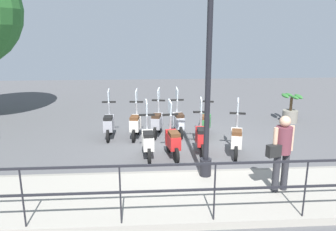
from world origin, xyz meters
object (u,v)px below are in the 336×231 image
Objects in this scene: scooter_far_3 at (136,123)px; pedestrian_with_bag at (282,148)px; potted_palm at (290,111)px; scooter_far_4 at (109,124)px; scooter_far_1 at (178,121)px; scooter_near_0 at (236,139)px; scooter_near_3 at (148,141)px; scooter_near_1 at (201,137)px; lamp_post_near at (208,91)px; scooter_far_0 at (205,123)px; scooter_near_2 at (173,140)px; scooter_far_2 at (157,121)px.

pedestrian_with_bag is at bearing -136.08° from scooter_far_3.
scooter_far_4 reaches higher than potted_palm.
scooter_far_1 and scooter_far_4 have the same top height.
scooter_far_4 is (1.73, 3.66, 0.00)m from scooter_near_0.
scooter_near_3 is 1.76m from scooter_far_3.
scooter_near_1 is 1.76m from scooter_far_1.
scooter_far_1 is at bearing 51.64° from scooter_near_0.
lamp_post_near is 2.86× the size of scooter_far_4.
scooter_near_1 is (0.21, 0.94, 0.00)m from scooter_near_0.
scooter_far_4 is at bearing 94.90° from scooter_far_3.
scooter_far_0 is (4.01, 0.81, -0.60)m from pedestrian_with_bag.
scooter_far_0 is at bearing 114.33° from potted_palm.
scooter_near_1 is at bearing 6.93° from pedestrian_with_bag.
scooter_near_2 is 2.02m from scooter_far_3.
scooter_far_1 is (1.70, 0.48, 0.00)m from scooter_near_1.
scooter_near_2 is (-3.23, 4.71, 0.04)m from potted_palm.
scooter_near_2 is at bearing 124.49° from potted_palm.
scooter_far_4 is (-0.16, 1.54, 0.00)m from scooter_far_2.
scooter_far_1 and scooter_far_3 have the same top height.
scooter_far_3 is at bearing 19.29° from pedestrian_with_bag.
scooter_near_0 and scooter_near_1 have the same top height.
potted_palm is at bearing -40.56° from lamp_post_near.
pedestrian_with_bag is 5.70m from scooter_far_4.
lamp_post_near is 4.16× the size of potted_palm.
scooter_near_1 and scooter_near_3 have the same top height.
scooter_far_2 is at bearing 38.82° from scooter_near_1.
scooter_near_2 is 1.00× the size of scooter_far_1.
scooter_far_2 is (4.28, 2.35, -0.60)m from pedestrian_with_bag.
scooter_near_2 is 1.00× the size of scooter_far_2.
scooter_near_2 is (1.54, 0.62, -1.62)m from lamp_post_near.
scooter_near_1 and scooter_far_3 have the same top height.
scooter_near_2 is at bearing 109.51° from scooter_near_1.
scooter_near_1 is (1.77, -0.20, -1.62)m from lamp_post_near.
scooter_far_0 is at bearing -92.33° from scooter_far_4.
scooter_far_4 is (3.30, 2.52, -1.62)m from lamp_post_near.
scooter_far_4 is at bearing 38.00° from scooter_near_2.
scooter_near_1 is 2.39m from scooter_far_3.
pedestrian_with_bag is 1.50× the size of potted_palm.
lamp_post_near is 2.86× the size of scooter_far_3.
scooter_far_0 and scooter_far_4 have the same top height.
scooter_far_4 is at bearing 107.99° from scooter_far_2.
scooter_far_4 is (1.75, 1.23, 0.00)m from scooter_near_3.
lamp_post_near reaches higher than scooter_near_2.
potted_palm is (5.60, -2.71, -0.63)m from pedestrian_with_bag.
scooter_near_2 is at bearing 22.02° from lamp_post_near.
scooter_near_0 reaches higher than potted_palm.
scooter_near_1 is 1.00× the size of scooter_far_3.
potted_palm is 0.69× the size of scooter_far_1.
scooter_near_0 is 1.00× the size of scooter_far_2.
scooter_far_1 is 1.00× the size of scooter_far_2.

